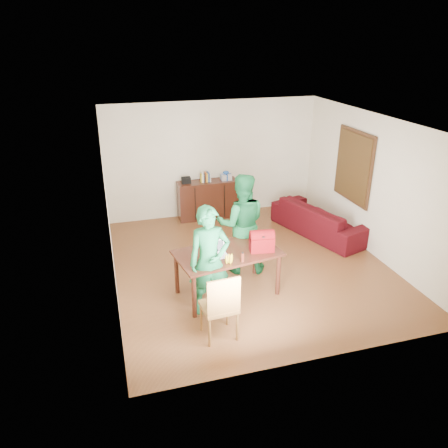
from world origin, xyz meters
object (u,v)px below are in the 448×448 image
object	(u,v)px
chair	(219,318)
laptop	(218,254)
table	(227,257)
bottle	(243,257)
person_near	(209,261)
sofa	(320,219)
person_far	(241,224)
red_bag	(262,243)

from	to	relation	value
chair	laptop	world-z (taller)	chair
table	bottle	xyz separation A→B (m)	(0.14, -0.37, 0.18)
person_near	sofa	world-z (taller)	person_near
table	chair	distance (m)	1.21
table	chair	world-z (taller)	chair
table	laptop	xyz separation A→B (m)	(-0.18, -0.10, 0.14)
chair	person_near	size ratio (longest dim) A/B	0.60
laptop	chair	bearing A→B (deg)	-107.81
table	person_far	world-z (taller)	person_far
person_far	sofa	xyz separation A→B (m)	(2.17, 1.06, -0.59)
table	red_bag	xyz separation A→B (m)	(0.56, -0.10, 0.24)
red_bag	sofa	world-z (taller)	red_bag
table	laptop	size ratio (longest dim) A/B	5.63
person_near	laptop	xyz separation A→B (m)	(0.22, 0.30, -0.06)
laptop	bottle	xyz separation A→B (m)	(0.32, -0.27, 0.04)
person_near	red_bag	bearing A→B (deg)	16.98
chair	red_bag	world-z (taller)	red_bag
person_near	sofa	xyz separation A→B (m)	(3.05, 2.18, -0.55)
chair	bottle	distance (m)	1.06
red_bag	sofa	size ratio (longest dim) A/B	0.17
person_near	table	bearing A→B (deg)	44.22
person_near	chair	bearing A→B (deg)	-93.04
person_near	sofa	bearing A→B (deg)	35.10
bottle	red_bag	bearing A→B (deg)	33.11
person_far	person_near	bearing A→B (deg)	65.45
laptop	red_bag	xyz separation A→B (m)	(0.74, 0.00, 0.10)
person_near	red_bag	xyz separation A→B (m)	(0.96, 0.30, 0.04)
table	chair	size ratio (longest dim) A/B	1.71
table	bottle	size ratio (longest dim) A/B	11.04
table	laptop	distance (m)	0.25
laptop	sofa	xyz separation A→B (m)	(2.83, 1.88, -0.49)
person_far	laptop	xyz separation A→B (m)	(-0.66, -0.82, -0.10)
red_bag	person_near	bearing A→B (deg)	-154.32
person_far	red_bag	size ratio (longest dim) A/B	4.78
person_near	person_far	size ratio (longest dim) A/B	0.95
laptop	bottle	distance (m)	0.42
chair	red_bag	xyz separation A→B (m)	(0.99, 0.97, 0.62)
person_near	laptop	bearing A→B (deg)	53.22
person_far	sofa	world-z (taller)	person_far
chair	person_near	xyz separation A→B (m)	(0.03, 0.67, 0.58)
person_near	laptop	size ratio (longest dim) A/B	5.52
bottle	sofa	distance (m)	3.35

